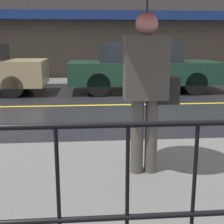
{
  "coord_description": "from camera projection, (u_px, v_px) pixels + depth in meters",
  "views": [
    {
      "loc": [
        -1.23,
        -7.86,
        1.62
      ],
      "look_at": [
        -0.79,
        -2.64,
        0.42
      ],
      "focal_mm": 50.0,
      "sensor_mm": 36.0,
      "label": 1
    }
  ],
  "objects": [
    {
      "name": "car_dark_green",
      "position": [
        142.0,
        67.0,
        9.99
      ],
      "size": [
        4.76,
        1.8,
        1.56
      ],
      "color": "#193828",
      "rests_on": "ground_plane"
    },
    {
      "name": "ground_plane",
      "position": [
        133.0,
        105.0,
        8.09
      ],
      "size": [
        80.0,
        80.0,
        0.0
      ],
      "primitive_type": "plane",
      "color": "black"
    },
    {
      "name": "sidewalk_near",
      "position": [
        203.0,
        190.0,
        3.34
      ],
      "size": [
        28.0,
        3.13,
        0.12
      ],
      "color": "#60605E",
      "rests_on": "ground_plane"
    },
    {
      "name": "pedestrian",
      "position": [
        147.0,
        22.0,
        3.28
      ],
      "size": [
        1.02,
        1.02,
        2.2
      ],
      "color": "#4C4742",
      "rests_on": "sidewalk_near"
    },
    {
      "name": "sidewalk_far",
      "position": [
        117.0,
        81.0,
        12.24
      ],
      "size": [
        28.0,
        1.94,
        0.12
      ],
      "color": "#60605E",
      "rests_on": "ground_plane"
    },
    {
      "name": "building_storefront",
      "position": [
        115.0,
        0.0,
        12.6
      ],
      "size": [
        28.0,
        0.85,
        6.5
      ],
      "color": "#4C4238",
      "rests_on": "ground_plane"
    },
    {
      "name": "lane_marking",
      "position": [
        133.0,
        104.0,
        8.09
      ],
      "size": [
        25.2,
        0.12,
        0.01
      ],
      "color": "gold",
      "rests_on": "ground_plane"
    }
  ]
}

